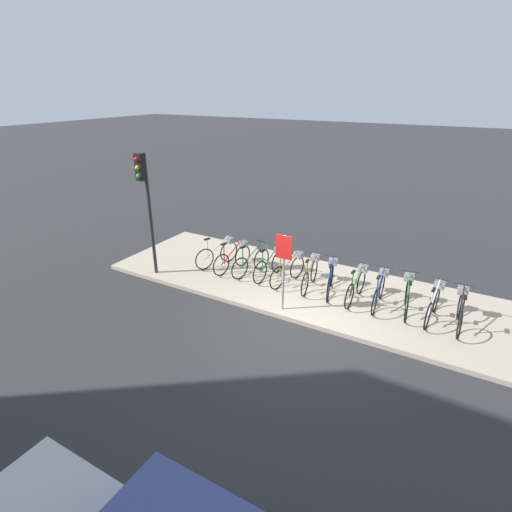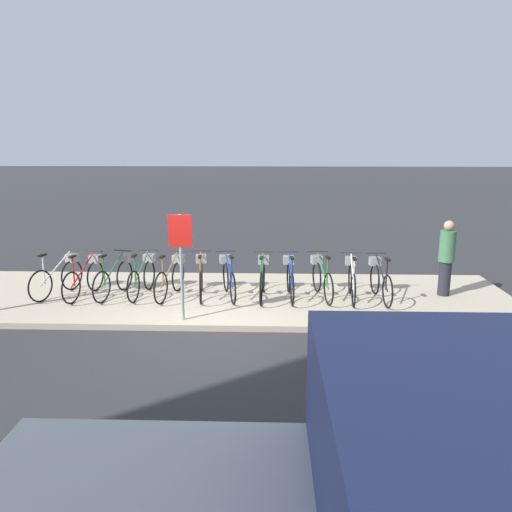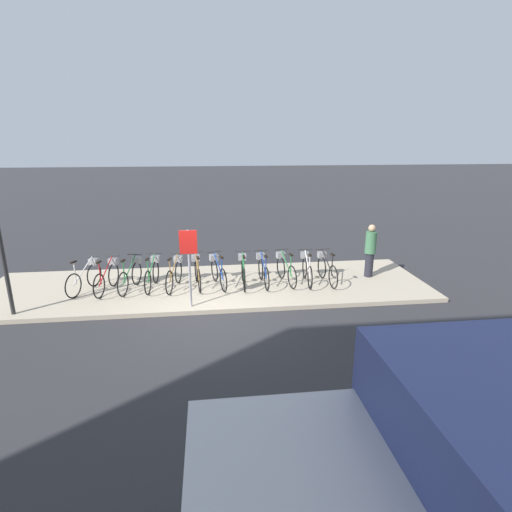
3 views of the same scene
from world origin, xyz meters
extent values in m
plane|color=#2D2D30|center=(0.00, 0.00, 0.00)|extent=(120.00, 120.00, 0.00)
cube|color=#B7A88E|center=(0.00, 1.88, 0.06)|extent=(13.02, 3.75, 0.12)
torus|color=black|center=(-3.69, 1.28, 0.47)|extent=(0.27, 0.66, 0.69)
torus|color=black|center=(-3.37, 2.18, 0.47)|extent=(0.27, 0.66, 0.69)
cylinder|color=silver|center=(-3.53, 1.73, 0.74)|extent=(0.36, 0.92, 0.59)
cylinder|color=silver|center=(-3.64, 1.41, 0.78)|extent=(0.04, 0.04, 0.62)
cube|color=black|center=(-3.64, 1.41, 1.11)|extent=(0.13, 0.21, 0.04)
cylinder|color=#262626|center=(-3.37, 2.18, 1.05)|extent=(0.44, 0.18, 0.02)
cube|color=gray|center=(-3.35, 2.22, 0.86)|extent=(0.29, 0.27, 0.18)
torus|color=black|center=(-2.99, 1.18, 0.47)|extent=(0.17, 0.69, 0.69)
torus|color=black|center=(-2.80, 2.11, 0.47)|extent=(0.17, 0.69, 0.69)
cylinder|color=red|center=(-2.89, 1.65, 0.74)|extent=(0.22, 0.95, 0.59)
cylinder|color=red|center=(-2.96, 1.31, 0.78)|extent=(0.04, 0.04, 0.62)
cube|color=black|center=(-2.96, 1.31, 1.11)|extent=(0.11, 0.21, 0.04)
cylinder|color=#262626|center=(-2.80, 2.11, 1.05)|extent=(0.46, 0.11, 0.02)
cube|color=gray|center=(-2.79, 2.16, 0.86)|extent=(0.27, 0.24, 0.18)
torus|color=black|center=(-2.37, 1.24, 0.47)|extent=(0.20, 0.68, 0.69)
torus|color=black|center=(-2.14, 2.17, 0.47)|extent=(0.20, 0.68, 0.69)
cylinder|color=#267238|center=(-2.25, 1.71, 0.74)|extent=(0.26, 0.95, 0.59)
cylinder|color=#267238|center=(-2.33, 1.37, 0.78)|extent=(0.04, 0.04, 0.62)
cube|color=black|center=(-2.33, 1.37, 1.11)|extent=(0.11, 0.21, 0.04)
cylinder|color=#262626|center=(-2.14, 2.17, 1.05)|extent=(0.45, 0.13, 0.02)
cube|color=gray|center=(-2.13, 2.22, 0.86)|extent=(0.28, 0.25, 0.18)
torus|color=black|center=(-1.70, 1.30, 0.47)|extent=(0.12, 0.69, 0.69)
torus|color=black|center=(-1.59, 2.24, 0.47)|extent=(0.12, 0.69, 0.69)
cylinder|color=#267238|center=(-1.65, 1.77, 0.74)|extent=(0.14, 0.96, 0.59)
cylinder|color=#267238|center=(-1.69, 1.43, 0.78)|extent=(0.04, 0.04, 0.62)
cube|color=black|center=(-1.69, 1.43, 1.11)|extent=(0.09, 0.21, 0.04)
cylinder|color=#262626|center=(-1.59, 2.24, 1.05)|extent=(0.46, 0.08, 0.02)
cube|color=gray|center=(-1.59, 2.29, 0.86)|extent=(0.26, 0.23, 0.18)
torus|color=black|center=(-1.10, 1.22, 0.47)|extent=(0.17, 0.69, 0.69)
torus|color=black|center=(-0.91, 2.15, 0.47)|extent=(0.17, 0.69, 0.69)
cylinder|color=olive|center=(-1.01, 1.69, 0.74)|extent=(0.22, 0.95, 0.59)
cylinder|color=olive|center=(-1.08, 1.35, 0.78)|extent=(0.04, 0.04, 0.62)
cube|color=black|center=(-1.08, 1.35, 1.11)|extent=(0.11, 0.21, 0.04)
cylinder|color=#262626|center=(-0.91, 2.15, 1.05)|extent=(0.46, 0.12, 0.02)
cube|color=gray|center=(-0.90, 2.20, 0.86)|extent=(0.28, 0.24, 0.18)
torus|color=black|center=(-0.27, 1.25, 0.47)|extent=(0.12, 0.69, 0.69)
torus|color=black|center=(-0.39, 2.20, 0.47)|extent=(0.12, 0.69, 0.69)
cylinder|color=olive|center=(-0.33, 1.73, 0.74)|extent=(0.15, 0.96, 0.59)
cylinder|color=olive|center=(-0.29, 1.38, 0.78)|extent=(0.04, 0.04, 0.62)
cube|color=black|center=(-0.29, 1.38, 1.11)|extent=(0.09, 0.21, 0.04)
cylinder|color=#262626|center=(-0.39, 2.20, 1.05)|extent=(0.46, 0.08, 0.02)
cube|color=gray|center=(-0.39, 2.25, 0.86)|extent=(0.26, 0.23, 0.18)
torus|color=black|center=(0.40, 1.25, 0.47)|extent=(0.20, 0.68, 0.69)
torus|color=black|center=(0.17, 2.17, 0.47)|extent=(0.20, 0.68, 0.69)
cylinder|color=navy|center=(0.29, 1.71, 0.74)|extent=(0.27, 0.95, 0.59)
cylinder|color=navy|center=(0.37, 1.38, 0.78)|extent=(0.04, 0.04, 0.62)
cube|color=black|center=(0.37, 1.38, 1.11)|extent=(0.12, 0.21, 0.04)
cylinder|color=#262626|center=(0.17, 2.17, 1.05)|extent=(0.45, 0.13, 0.02)
cube|color=gray|center=(0.16, 2.22, 0.86)|extent=(0.28, 0.25, 0.18)
torus|color=black|center=(0.99, 1.19, 0.47)|extent=(0.06, 0.69, 0.69)
torus|color=black|center=(1.02, 2.14, 0.47)|extent=(0.06, 0.69, 0.69)
cylinder|color=#267238|center=(1.01, 1.67, 0.74)|extent=(0.06, 0.97, 0.59)
cylinder|color=#267238|center=(1.00, 1.32, 0.78)|extent=(0.03, 0.03, 0.62)
cube|color=black|center=(1.00, 1.32, 1.11)|extent=(0.08, 0.20, 0.04)
cylinder|color=#262626|center=(1.02, 2.14, 1.05)|extent=(0.46, 0.04, 0.02)
cube|color=gray|center=(1.03, 2.19, 0.86)|extent=(0.25, 0.21, 0.18)
torus|color=black|center=(1.64, 1.20, 0.47)|extent=(0.07, 0.69, 0.69)
torus|color=black|center=(1.59, 2.15, 0.47)|extent=(0.07, 0.69, 0.69)
cylinder|color=navy|center=(1.61, 1.68, 0.74)|extent=(0.08, 0.97, 0.59)
cylinder|color=navy|center=(1.63, 1.33, 0.78)|extent=(0.03, 0.03, 0.62)
cube|color=black|center=(1.63, 1.33, 1.11)|extent=(0.08, 0.20, 0.04)
cylinder|color=#262626|center=(1.59, 2.15, 1.05)|extent=(0.46, 0.05, 0.02)
cube|color=gray|center=(1.59, 2.20, 0.86)|extent=(0.25, 0.21, 0.18)
torus|color=black|center=(2.39, 1.26, 0.47)|extent=(0.15, 0.69, 0.69)
torus|color=black|center=(2.23, 2.20, 0.47)|extent=(0.15, 0.69, 0.69)
cylinder|color=#267238|center=(2.31, 1.73, 0.74)|extent=(0.20, 0.96, 0.59)
cylinder|color=#267238|center=(2.37, 1.39, 0.78)|extent=(0.04, 0.04, 0.62)
cube|color=black|center=(2.37, 1.39, 1.11)|extent=(0.10, 0.21, 0.04)
cylinder|color=#262626|center=(2.23, 2.20, 1.05)|extent=(0.46, 0.10, 0.02)
cube|color=gray|center=(2.22, 2.25, 0.86)|extent=(0.27, 0.24, 0.18)
torus|color=black|center=(2.90, 1.17, 0.47)|extent=(0.09, 0.69, 0.69)
torus|color=black|center=(2.97, 2.11, 0.47)|extent=(0.09, 0.69, 0.69)
cylinder|color=silver|center=(2.93, 1.64, 0.74)|extent=(0.10, 0.97, 0.59)
cylinder|color=silver|center=(2.91, 1.30, 0.78)|extent=(0.03, 0.03, 0.62)
cube|color=black|center=(2.91, 1.30, 1.11)|extent=(0.08, 0.20, 0.04)
cylinder|color=#262626|center=(2.97, 2.11, 1.05)|extent=(0.46, 0.06, 0.02)
cube|color=gray|center=(2.97, 2.16, 0.86)|extent=(0.25, 0.22, 0.18)
torus|color=black|center=(3.58, 1.13, 0.47)|extent=(0.09, 0.69, 0.69)
torus|color=black|center=(3.51, 2.08, 0.47)|extent=(0.09, 0.69, 0.69)
cylinder|color=black|center=(3.55, 1.61, 0.74)|extent=(0.10, 0.97, 0.59)
cylinder|color=black|center=(3.57, 1.27, 0.78)|extent=(0.03, 0.03, 0.62)
cube|color=black|center=(3.57, 1.27, 1.11)|extent=(0.08, 0.20, 0.04)
cylinder|color=#262626|center=(3.51, 2.08, 1.05)|extent=(0.46, 0.06, 0.02)
cube|color=gray|center=(3.51, 2.13, 0.86)|extent=(0.25, 0.22, 0.18)
cylinder|color=#23232D|center=(5.03, 2.04, 0.50)|extent=(0.26, 0.26, 0.77)
cylinder|color=#3F724C|center=(5.03, 2.04, 1.23)|extent=(0.34, 0.34, 0.68)
sphere|color=tan|center=(5.03, 2.04, 1.68)|extent=(0.22, 0.22, 0.22)
cylinder|color=#99999E|center=(-0.48, 0.30, 1.14)|extent=(0.06, 0.06, 2.03)
cube|color=red|center=(-0.48, 0.28, 1.85)|extent=(0.44, 0.03, 0.60)
camera|label=1|loc=(3.38, -7.86, 5.45)|focal=28.00mm
camera|label=2|loc=(1.21, -8.70, 3.48)|focal=35.00mm
camera|label=3|loc=(0.04, -9.45, 4.30)|focal=28.00mm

